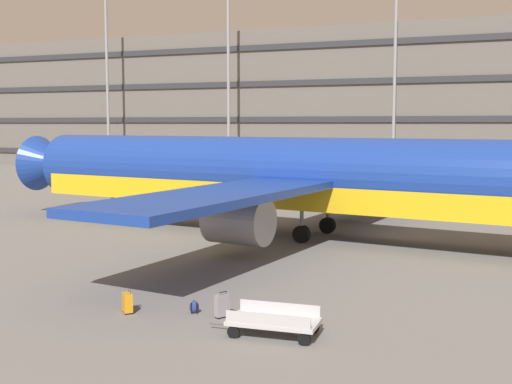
# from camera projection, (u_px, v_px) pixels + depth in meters

# --- Properties ---
(ground_plane) EXTENTS (600.00, 600.00, 0.00)m
(ground_plane) POSITION_uv_depth(u_px,v_px,m) (386.00, 239.00, 34.65)
(ground_plane) COLOR slate
(terminal_structure) EXTENTS (144.45, 18.87, 17.80)m
(terminal_structure) POSITION_uv_depth(u_px,v_px,m) (466.00, 102.00, 81.49)
(terminal_structure) COLOR #605B56
(terminal_structure) RESTS_ON ground_plane
(airliner) EXTENTS (40.60, 32.86, 11.34)m
(airliner) POSITION_uv_depth(u_px,v_px,m) (299.00, 178.00, 35.28)
(airliner) COLOR navy
(airliner) RESTS_ON ground_plane
(light_mast_far_left) EXTENTS (1.80, 0.50, 26.52)m
(light_mast_far_left) POSITION_uv_depth(u_px,v_px,m) (107.00, 54.00, 83.87)
(light_mast_far_left) COLOR gray
(light_mast_far_left) RESTS_ON ground_plane
(light_mast_left) EXTENTS (1.80, 0.50, 26.68)m
(light_mast_left) POSITION_uv_depth(u_px,v_px,m) (228.00, 48.00, 77.46)
(light_mast_left) COLOR gray
(light_mast_left) RESTS_ON ground_plane
(light_mast_center_left) EXTENTS (1.80, 0.50, 25.40)m
(light_mast_center_left) POSITION_uv_depth(u_px,v_px,m) (395.00, 46.00, 70.17)
(light_mast_center_left) COLOR gray
(light_mast_center_left) RESTS_ON ground_plane
(suitcase_purple) EXTENTS (0.52, 0.52, 0.85)m
(suitcase_purple) POSITION_uv_depth(u_px,v_px,m) (127.00, 302.00, 21.12)
(suitcase_purple) COLOR orange
(suitcase_purple) RESTS_ON ground_plane
(suitcase_laid_flat) EXTENTS (0.42, 0.50, 0.85)m
(suitcase_laid_flat) POSITION_uv_depth(u_px,v_px,m) (222.00, 305.00, 20.60)
(suitcase_laid_flat) COLOR gray
(suitcase_laid_flat) RESTS_ON ground_plane
(backpack_scuffed) EXTENTS (0.40, 0.39, 0.46)m
(backpack_scuffed) POSITION_uv_depth(u_px,v_px,m) (194.00, 307.00, 21.13)
(backpack_scuffed) COLOR navy
(backpack_scuffed) RESTS_ON ground_plane
(baggage_cart) EXTENTS (3.34, 1.48, 0.82)m
(baggage_cart) POSITION_uv_depth(u_px,v_px,m) (274.00, 321.00, 18.84)
(baggage_cart) COLOR #B7B7BC
(baggage_cart) RESTS_ON ground_plane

